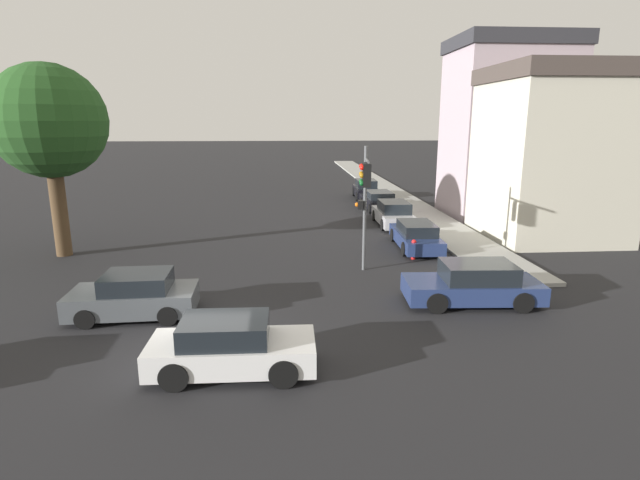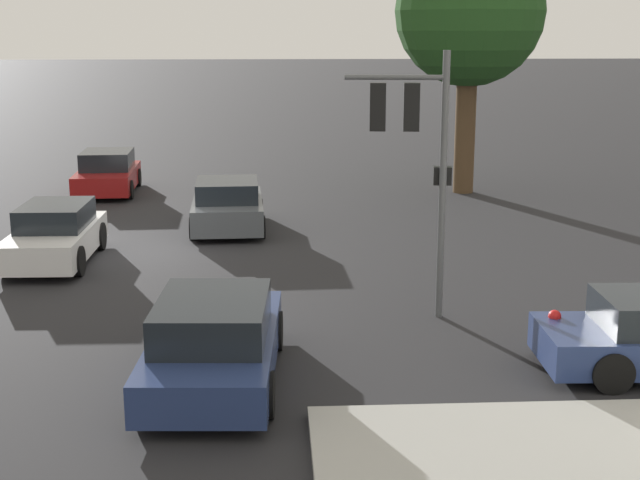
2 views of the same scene
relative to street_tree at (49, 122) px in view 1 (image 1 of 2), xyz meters
name	(u,v)px [view 1 (image 1 of 2)]	position (x,y,z in m)	size (l,w,h in m)	color
ground_plane	(205,340)	(8.02, -10.01, -6.09)	(300.00, 300.00, 0.00)	black
sidewalk_strip	(380,186)	(19.63, 23.82, -6.01)	(2.82, 60.00, 0.15)	#9E9E99
rowhouse_backdrop	(523,138)	(24.70, 5.89, -0.92)	(7.39, 13.20, 11.35)	beige
street_tree	(49,122)	(0.00, 0.00, 0.00)	(5.03, 5.03, 8.67)	#4C3823
traffic_signal	(365,187)	(13.56, -3.98, -2.49)	(0.53, 2.10, 5.18)	#515456
crossing_car_1	(231,347)	(8.96, -11.95, -5.41)	(4.13, 1.89, 1.42)	silver
crossing_car_2	(135,296)	(5.50, -7.93, -5.42)	(4.00, 2.16, 1.43)	#4C5156
crossing_car_3	(473,284)	(16.81, -7.62, -5.41)	(4.68, 2.24, 1.44)	navy
parked_car_0	(416,236)	(16.82, 0.06, -5.45)	(2.01, 4.81, 1.33)	navy
parked_car_1	(393,214)	(16.92, 5.65, -5.39)	(2.00, 4.74, 1.48)	#B7B7BC
parked_car_2	(379,201)	(17.07, 11.21, -5.45)	(2.11, 4.82, 1.32)	black
parked_car_3	(366,190)	(17.02, 16.54, -5.37)	(1.95, 4.48, 1.55)	black
fire_hydrant	(414,249)	(16.21, -1.89, -5.60)	(0.22, 0.22, 0.92)	red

